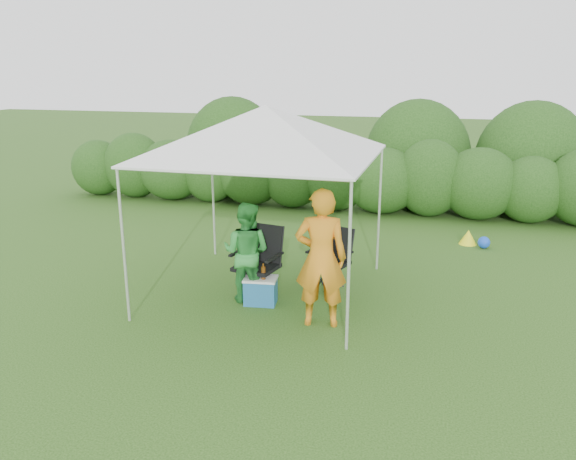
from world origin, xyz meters
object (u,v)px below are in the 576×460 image
(canopy, at_px, (266,131))
(woman, at_px, (247,252))
(cooler, at_px, (261,290))
(chair_left, at_px, (260,257))
(man, at_px, (321,258))
(chair_right, at_px, (332,255))

(canopy, distance_m, woman, 1.77)
(woman, bearing_deg, canopy, -114.19)
(canopy, bearing_deg, woman, -116.38)
(woman, xyz_separation_m, cooler, (0.23, -0.07, -0.54))
(canopy, relative_size, chair_left, 2.89)
(man, height_order, woman, man)
(chair_right, height_order, chair_left, chair_left)
(woman, bearing_deg, cooler, 165.44)
(chair_right, relative_size, man, 0.51)
(chair_right, distance_m, chair_left, 1.16)
(canopy, height_order, chair_right, canopy)
(chair_left, relative_size, cooler, 2.07)
(man, bearing_deg, woman, -33.43)
(chair_left, height_order, cooler, chair_left)
(canopy, xyz_separation_m, chair_right, (0.92, 0.45, -1.92))
(chair_left, height_order, man, man)
(chair_left, bearing_deg, man, -23.65)
(woman, height_order, cooler, woman)
(chair_right, xyz_separation_m, cooler, (-0.88, -0.90, -0.34))
(cooler, bearing_deg, canopy, 87.67)
(man, xyz_separation_m, woman, (-1.22, 0.51, -0.19))
(man, xyz_separation_m, cooler, (-0.99, 0.44, -0.73))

